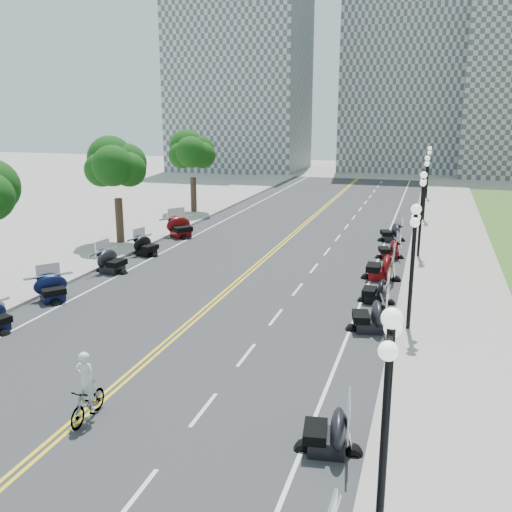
% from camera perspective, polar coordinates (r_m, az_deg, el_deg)
% --- Properties ---
extents(ground, '(160.00, 160.00, 0.00)m').
position_cam_1_polar(ground, '(21.80, -9.09, -8.74)').
color(ground, gray).
extents(road, '(16.00, 90.00, 0.01)m').
position_cam_1_polar(road, '(30.54, -0.83, -1.73)').
color(road, '#333335').
rests_on(road, ground).
extents(centerline_yellow_a, '(0.12, 90.00, 0.00)m').
position_cam_1_polar(centerline_yellow_a, '(30.58, -1.04, -1.70)').
color(centerline_yellow_a, yellow).
rests_on(centerline_yellow_a, road).
extents(centerline_yellow_b, '(0.12, 90.00, 0.00)m').
position_cam_1_polar(centerline_yellow_b, '(30.51, -0.61, -1.73)').
color(centerline_yellow_b, yellow).
rests_on(centerline_yellow_b, road).
extents(edge_line_north, '(0.12, 90.00, 0.00)m').
position_cam_1_polar(edge_line_north, '(29.28, 11.18, -2.72)').
color(edge_line_north, white).
rests_on(edge_line_north, road).
extents(edge_line_south, '(0.12, 90.00, 0.00)m').
position_cam_1_polar(edge_line_south, '(33.02, -11.45, -0.76)').
color(edge_line_south, white).
rests_on(edge_line_south, road).
extents(lane_dash_4, '(0.12, 2.00, 0.00)m').
position_cam_1_polar(lane_dash_4, '(14.32, -11.86, -22.36)').
color(lane_dash_4, white).
rests_on(lane_dash_4, road).
extents(lane_dash_5, '(0.12, 2.00, 0.00)m').
position_cam_1_polar(lane_dash_5, '(17.32, -5.26, -15.03)').
color(lane_dash_5, white).
rests_on(lane_dash_5, road).
extents(lane_dash_6, '(0.12, 2.00, 0.00)m').
position_cam_1_polar(lane_dash_6, '(20.67, -0.98, -9.86)').
color(lane_dash_6, white).
rests_on(lane_dash_6, road).
extents(lane_dash_7, '(0.12, 2.00, 0.00)m').
position_cam_1_polar(lane_dash_7, '(24.21, 1.99, -6.13)').
color(lane_dash_7, white).
rests_on(lane_dash_7, road).
extents(lane_dash_8, '(0.12, 2.00, 0.00)m').
position_cam_1_polar(lane_dash_8, '(27.88, 4.17, -3.35)').
color(lane_dash_8, white).
rests_on(lane_dash_8, road).
extents(lane_dash_9, '(0.12, 2.00, 0.00)m').
position_cam_1_polar(lane_dash_9, '(31.63, 5.83, -1.22)').
color(lane_dash_9, white).
rests_on(lane_dash_9, road).
extents(lane_dash_10, '(0.12, 2.00, 0.00)m').
position_cam_1_polar(lane_dash_10, '(35.43, 7.13, 0.45)').
color(lane_dash_10, white).
rests_on(lane_dash_10, road).
extents(lane_dash_11, '(0.12, 2.00, 0.00)m').
position_cam_1_polar(lane_dash_11, '(39.27, 8.17, 1.80)').
color(lane_dash_11, white).
rests_on(lane_dash_11, road).
extents(lane_dash_12, '(0.12, 2.00, 0.00)m').
position_cam_1_polar(lane_dash_12, '(43.14, 9.04, 2.91)').
color(lane_dash_12, white).
rests_on(lane_dash_12, road).
extents(lane_dash_13, '(0.12, 2.00, 0.00)m').
position_cam_1_polar(lane_dash_13, '(47.03, 9.76, 3.84)').
color(lane_dash_13, white).
rests_on(lane_dash_13, road).
extents(lane_dash_14, '(0.12, 2.00, 0.00)m').
position_cam_1_polar(lane_dash_14, '(50.94, 10.37, 4.62)').
color(lane_dash_14, white).
rests_on(lane_dash_14, road).
extents(lane_dash_15, '(0.12, 2.00, 0.00)m').
position_cam_1_polar(lane_dash_15, '(54.87, 10.89, 5.29)').
color(lane_dash_15, white).
rests_on(lane_dash_15, road).
extents(lane_dash_16, '(0.12, 2.00, 0.00)m').
position_cam_1_polar(lane_dash_16, '(58.80, 11.35, 5.87)').
color(lane_dash_16, white).
rests_on(lane_dash_16, road).
extents(lane_dash_17, '(0.12, 2.00, 0.00)m').
position_cam_1_polar(lane_dash_17, '(62.74, 11.75, 6.37)').
color(lane_dash_17, white).
rests_on(lane_dash_17, road).
extents(lane_dash_18, '(0.12, 2.00, 0.00)m').
position_cam_1_polar(lane_dash_18, '(66.69, 12.10, 6.82)').
color(lane_dash_18, white).
rests_on(lane_dash_18, road).
extents(lane_dash_19, '(0.12, 2.00, 0.00)m').
position_cam_1_polar(lane_dash_19, '(70.64, 12.42, 7.22)').
color(lane_dash_19, white).
rests_on(lane_dash_19, road).
extents(sidewalk_north, '(5.00, 90.00, 0.15)m').
position_cam_1_polar(sidewalk_north, '(29.16, 19.22, -3.21)').
color(sidewalk_north, '#9E9991').
rests_on(sidewalk_north, ground).
extents(sidewalk_south, '(5.00, 90.00, 0.15)m').
position_cam_1_polar(sidewalk_south, '(35.12, -17.34, -0.12)').
color(sidewalk_south, '#9E9991').
rests_on(sidewalk_south, ground).
extents(distant_block_a, '(18.00, 14.00, 26.00)m').
position_cam_1_polar(distant_block_a, '(84.47, -1.57, 17.51)').
color(distant_block_a, gray).
rests_on(distant_block_a, ground).
extents(distant_block_b, '(16.00, 12.00, 30.00)m').
position_cam_1_polar(distant_block_b, '(86.27, 14.55, 18.34)').
color(distant_block_b, gray).
rests_on(distant_block_b, ground).
extents(street_lamp_1, '(0.50, 1.20, 4.90)m').
position_cam_1_polar(street_lamp_1, '(11.53, 12.76, -16.85)').
color(street_lamp_1, black).
rests_on(street_lamp_1, sidewalk_north).
extents(street_lamp_2, '(0.50, 1.20, 4.90)m').
position_cam_1_polar(street_lamp_2, '(22.67, 15.33, -1.21)').
color(street_lamp_2, black).
rests_on(street_lamp_2, sidewalk_north).
extents(street_lamp_3, '(0.50, 1.20, 4.90)m').
position_cam_1_polar(street_lamp_3, '(34.40, 16.16, 3.98)').
color(street_lamp_3, black).
rests_on(street_lamp_3, sidewalk_north).
extents(street_lamp_4, '(0.50, 1.20, 4.90)m').
position_cam_1_polar(street_lamp_4, '(46.26, 16.57, 6.52)').
color(street_lamp_4, black).
rests_on(street_lamp_4, sidewalk_north).
extents(street_lamp_5, '(0.50, 1.20, 4.90)m').
position_cam_1_polar(street_lamp_5, '(58.18, 16.82, 8.02)').
color(street_lamp_5, black).
rests_on(street_lamp_5, sidewalk_north).
extents(tree_3, '(4.80, 4.80, 9.20)m').
position_cam_1_polar(tree_3, '(37.36, -13.78, 8.26)').
color(tree_3, '#235619').
rests_on(tree_3, sidewalk_south).
extents(tree_4, '(4.80, 4.80, 9.20)m').
position_cam_1_polar(tree_4, '(48.01, -6.37, 9.88)').
color(tree_4, '#235619').
rests_on(tree_4, sidewalk_south).
extents(motorcycle_n_4, '(2.12, 2.12, 1.31)m').
position_cam_1_polar(motorcycle_n_4, '(15.26, 7.13, -16.71)').
color(motorcycle_n_4, black).
rests_on(motorcycle_n_4, road).
extents(motorcycle_n_6, '(2.38, 2.38, 1.41)m').
position_cam_1_polar(motorcycle_n_6, '(23.01, 11.26, -5.69)').
color(motorcycle_n_6, black).
rests_on(motorcycle_n_6, road).
extents(motorcycle_n_7, '(1.87, 1.87, 1.27)m').
position_cam_1_polar(motorcycle_n_7, '(26.37, 11.90, -3.26)').
color(motorcycle_n_7, black).
rests_on(motorcycle_n_7, road).
extents(motorcycle_n_8, '(2.21, 2.21, 1.53)m').
position_cam_1_polar(motorcycle_n_8, '(29.94, 12.35, -0.90)').
color(motorcycle_n_8, '#590A0C').
rests_on(motorcycle_n_8, road).
extents(motorcycle_n_9, '(2.20, 2.20, 1.26)m').
position_cam_1_polar(motorcycle_n_9, '(34.35, 13.18, 0.80)').
color(motorcycle_n_9, '#590A0C').
rests_on(motorcycle_n_9, road).
extents(motorcycle_n_10, '(2.48, 2.48, 1.38)m').
position_cam_1_polar(motorcycle_n_10, '(38.88, 13.36, 2.45)').
color(motorcycle_n_10, black).
rests_on(motorcycle_n_10, road).
extents(motorcycle_s_6, '(2.68, 2.68, 1.33)m').
position_cam_1_polar(motorcycle_s_6, '(27.60, -19.73, -2.95)').
color(motorcycle_s_6, black).
rests_on(motorcycle_s_6, road).
extents(motorcycle_s_7, '(2.21, 2.21, 1.40)m').
position_cam_1_polar(motorcycle_s_7, '(31.46, -14.22, -0.38)').
color(motorcycle_s_7, black).
rests_on(motorcycle_s_7, road).
extents(motorcycle_s_8, '(2.25, 2.25, 1.30)m').
position_cam_1_polar(motorcycle_s_8, '(34.75, -10.94, 1.11)').
color(motorcycle_s_8, black).
rests_on(motorcycle_s_8, road).
extents(motorcycle_s_9, '(3.15, 3.15, 1.57)m').
position_cam_1_polar(motorcycle_s_9, '(39.32, -7.55, 2.99)').
color(motorcycle_s_9, '#590A0C').
rests_on(motorcycle_s_9, road).
extents(bicycle, '(0.56, 1.77, 1.05)m').
position_cam_1_polar(bicycle, '(17.20, -16.47, -13.89)').
color(bicycle, '#A51414').
rests_on(bicycle, road).
extents(cyclist_rider, '(0.63, 0.41, 1.73)m').
position_cam_1_polar(cyclist_rider, '(16.60, -16.82, -9.66)').
color(cyclist_rider, white).
rests_on(cyclist_rider, bicycle).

